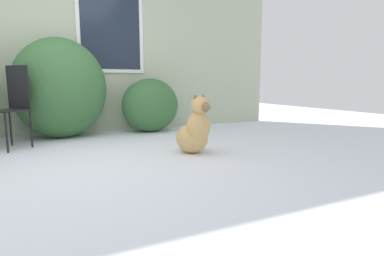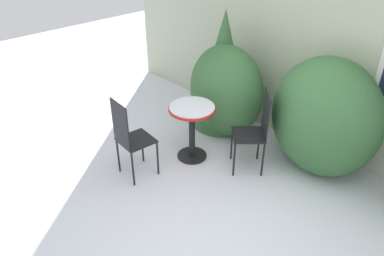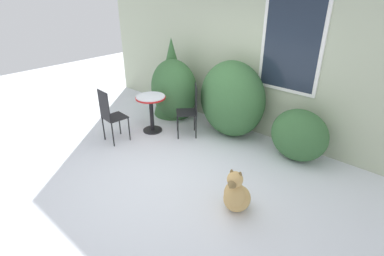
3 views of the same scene
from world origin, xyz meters
name	(u,v)px [view 3 (image 3 of 3)]	position (x,y,z in m)	size (l,w,h in m)	color
ground_plane	(168,170)	(0.00, 0.00, 0.00)	(16.00, 16.00, 0.00)	white
house_wall	(251,45)	(0.04, 2.20, 1.71)	(8.00, 0.10, 3.40)	#B2BC9E
shrub_left	(174,90)	(-1.41, 1.58, 0.66)	(1.14, 0.84, 1.32)	#386638
shrub_middle	(232,99)	(0.00, 1.75, 0.74)	(1.34, 0.98, 1.49)	#386638
shrub_right	(299,135)	(1.39, 1.75, 0.45)	(0.97, 0.71, 0.90)	#386638
evergreen_bush	(172,77)	(-1.62, 1.74, 0.86)	(0.88, 0.88, 1.73)	#386638
patio_table	(151,106)	(-1.27, 0.80, 0.56)	(0.59, 0.59, 0.76)	black
patio_chair_near_table	(190,108)	(-0.58, 1.20, 0.57)	(0.54, 0.54, 1.04)	black
patio_chair_far_side	(111,114)	(-1.49, -0.01, 0.57)	(0.42, 0.42, 1.04)	black
dog	(236,195)	(1.37, -0.06, 0.26)	(0.45, 0.61, 0.69)	tan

